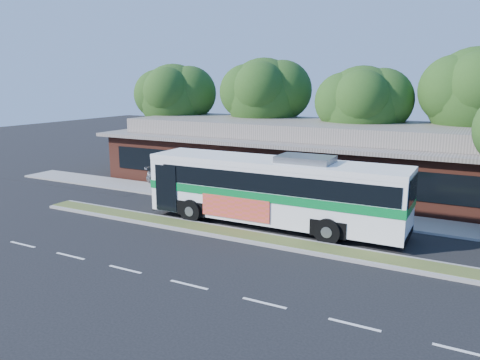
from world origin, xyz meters
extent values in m
plane|color=black|center=(0.00, 0.00, 0.00)|extent=(120.00, 120.00, 0.00)
cube|color=#4A5A26|center=(0.00, 0.60, 0.07)|extent=(26.00, 1.10, 0.15)
cube|color=gray|center=(0.00, 6.40, 0.06)|extent=(44.00, 2.60, 0.12)
cube|color=black|center=(-18.00, 10.00, 0.01)|extent=(14.00, 12.00, 0.01)
cube|color=brown|center=(0.00, 13.00, 1.60)|extent=(32.00, 10.00, 3.20)
cube|color=#686057|center=(0.00, 13.00, 3.32)|extent=(33.20, 11.20, 0.24)
cube|color=#686057|center=(0.00, 13.00, 3.95)|extent=(30.00, 8.00, 1.00)
cube|color=black|center=(0.00, 7.97, 1.70)|extent=(30.00, 0.06, 1.60)
cylinder|color=black|center=(-15.00, 15.00, 1.99)|extent=(0.44, 0.44, 3.99)
sphere|color=#1D3712|center=(-15.00, 15.00, 5.73)|extent=(5.80, 5.80, 5.80)
sphere|color=#1D3712|center=(-13.70, 15.43, 6.19)|extent=(4.52, 4.52, 4.52)
cylinder|color=black|center=(-7.00, 16.00, 2.10)|extent=(0.44, 0.44, 4.20)
sphere|color=#1D3712|center=(-7.00, 16.00, 6.00)|extent=(6.00, 6.00, 6.00)
sphere|color=#1D3712|center=(-5.65, 16.45, 6.48)|extent=(4.68, 4.68, 4.68)
cylinder|color=black|center=(1.00, 15.00, 1.89)|extent=(0.44, 0.44, 3.78)
sphere|color=#1D3712|center=(1.00, 15.00, 5.46)|extent=(5.60, 5.60, 5.60)
sphere|color=#1D3712|center=(2.26, 15.42, 5.91)|extent=(4.37, 4.37, 4.37)
cylinder|color=black|center=(8.00, 16.00, 2.21)|extent=(0.44, 0.44, 4.41)
sphere|color=#1D3712|center=(8.00, 16.00, 6.27)|extent=(6.20, 6.20, 6.20)
cube|color=white|center=(-0.23, 2.89, 1.88)|extent=(13.13, 2.89, 3.01)
cube|color=black|center=(0.10, 2.89, 2.48)|extent=(12.08, 2.93, 0.90)
cube|color=white|center=(-0.23, 2.89, 3.26)|extent=(13.15, 2.91, 0.28)
cube|color=#057630|center=(-0.23, 2.89, 1.79)|extent=(13.20, 2.95, 0.42)
cube|color=black|center=(-6.81, 2.84, 2.24)|extent=(0.08, 2.45, 1.87)
cube|color=black|center=(6.35, 2.94, 2.59)|extent=(0.08, 2.28, 1.21)
cube|color=#E24542|center=(-1.64, 1.44, 1.10)|extent=(3.71, 0.08, 1.09)
cube|color=slate|center=(1.41, 2.90, 3.54)|extent=(2.64, 1.77, 0.33)
cylinder|color=black|center=(-4.26, 1.48, 0.60)|extent=(1.20, 0.40, 1.20)
cylinder|color=black|center=(-4.28, 4.23, 0.60)|extent=(1.20, 0.40, 1.20)
cylinder|color=black|center=(3.06, 1.54, 0.60)|extent=(1.20, 0.40, 1.20)
cylinder|color=black|center=(3.04, 4.28, 0.60)|extent=(1.20, 0.40, 1.20)
imported|color=#9C9EA2|center=(-9.95, 7.80, 0.64)|extent=(4.64, 2.50, 1.28)
camera|label=1|loc=(9.03, -17.98, 7.21)|focal=35.00mm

